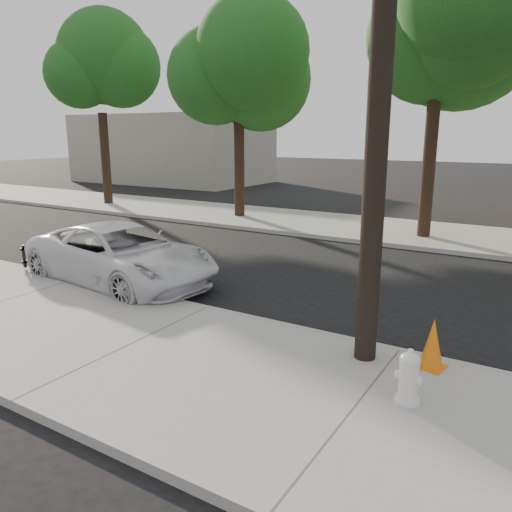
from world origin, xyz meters
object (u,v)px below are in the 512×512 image
(utility_pole, at_px, (382,56))
(fire_hydrant, at_px, (409,378))
(police_cruiser, at_px, (121,255))
(traffic_cone, at_px, (433,344))

(utility_pole, relative_size, fire_hydrant, 12.66)
(utility_pole, bearing_deg, police_cruiser, 169.70)
(police_cruiser, xyz_separation_m, fire_hydrant, (7.69, -2.25, -0.24))
(fire_hydrant, xyz_separation_m, traffic_cone, (0.03, 1.23, 0.04))
(utility_pole, xyz_separation_m, police_cruiser, (-6.73, 1.22, -3.96))
(utility_pole, xyz_separation_m, traffic_cone, (0.99, 0.20, -4.17))
(utility_pole, height_order, traffic_cone, utility_pole)
(fire_hydrant, bearing_deg, traffic_cone, 94.97)
(police_cruiser, bearing_deg, utility_pole, -94.17)
(utility_pole, distance_m, police_cruiser, 7.91)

